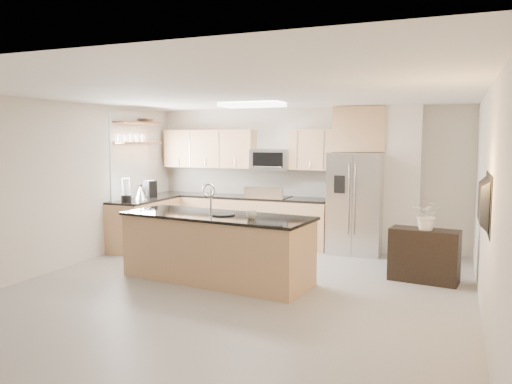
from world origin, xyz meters
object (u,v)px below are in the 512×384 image
at_px(kettle, 141,193).
at_px(bowl, 145,120).
at_px(platter, 223,214).
at_px(flower_vase, 428,207).
at_px(cup, 252,215).
at_px(refrigerator, 356,203).
at_px(credenza, 424,255).
at_px(island, 217,247).
at_px(coffee_maker, 150,189).
at_px(range, 269,220).
at_px(blender, 126,192).
at_px(television, 479,202).
at_px(microwave, 271,160).

xyz_separation_m(kettle, bowl, (-0.23, 0.53, 1.33)).
relative_size(platter, flower_vase, 0.52).
bearing_deg(cup, refrigerator, 70.82).
xyz_separation_m(platter, flower_vase, (2.68, 0.98, 0.12)).
height_order(credenza, kettle, kettle).
bearing_deg(refrigerator, flower_vase, -50.10).
distance_m(refrigerator, island, 2.93).
bearing_deg(coffee_maker, flower_vase, -8.31).
height_order(island, flower_vase, flower_vase).
height_order(refrigerator, flower_vase, refrigerator).
xyz_separation_m(credenza, kettle, (-4.93, 0.26, 0.67)).
relative_size(range, credenza, 1.21).
bearing_deg(island, platter, -3.56).
height_order(blender, television, television).
height_order(coffee_maker, bowl, bowl).
xyz_separation_m(range, bowl, (-2.25, -0.71, 1.91)).
bearing_deg(bowl, cup, -33.37).
xyz_separation_m(cup, television, (2.77, -0.44, 0.35)).
xyz_separation_m(credenza, cup, (-2.16, -1.18, 0.63)).
bearing_deg(bowl, television, -22.74).
relative_size(refrigerator, television, 1.65).
relative_size(microwave, platter, 2.26).
height_order(cup, blender, blender).
bearing_deg(microwave, coffee_maker, -155.39).
distance_m(blender, bowl, 1.57).
height_order(bowl, flower_vase, bowl).
bearing_deg(coffee_maker, microwave, 24.61).
xyz_separation_m(kettle, flower_vase, (4.96, -0.33, 0.03)).
bearing_deg(bowl, kettle, -67.11).
xyz_separation_m(blender, flower_vase, (5.01, 0.03, -0.02)).
bearing_deg(platter, television, -10.03).
bearing_deg(flower_vase, kettle, 176.18).
distance_m(microwave, blender, 2.75).
height_order(cup, coffee_maker, coffee_maker).
height_order(microwave, flower_vase, microwave).
xyz_separation_m(range, refrigerator, (1.66, -0.05, 0.42)).
height_order(island, credenza, island).
bearing_deg(coffee_maker, kettle, -80.16).
bearing_deg(range, flower_vase, -28.15).
bearing_deg(island, range, 99.81).
bearing_deg(bowl, platter, -36.26).
xyz_separation_m(range, blender, (-2.08, -1.60, 0.63)).
relative_size(microwave, refrigerator, 0.43).
bearing_deg(platter, refrigerator, 60.69).
xyz_separation_m(range, kettle, (-2.02, -1.24, 0.57)).
xyz_separation_m(coffee_maker, bowl, (-0.15, 0.13, 1.31)).
xyz_separation_m(microwave, credenza, (2.90, -1.62, -1.25)).
height_order(refrigerator, island, refrigerator).
bearing_deg(refrigerator, microwave, 174.14).
bearing_deg(kettle, island, -30.65).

